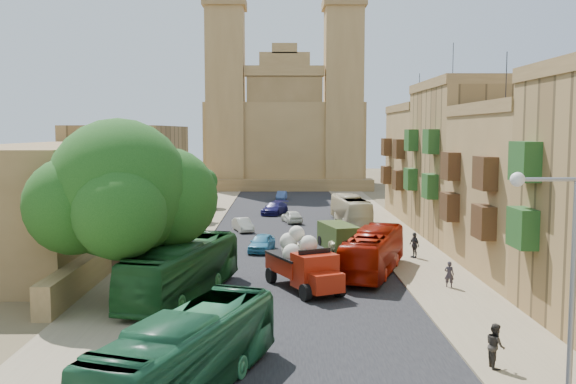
{
  "coord_description": "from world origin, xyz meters",
  "views": [
    {
      "loc": [
        -0.68,
        -30.98,
        9.44
      ],
      "look_at": [
        0.0,
        26.0,
        4.0
      ],
      "focal_mm": 40.0,
      "sensor_mm": 36.0,
      "label": 1
    }
  ],
  "objects_px": {
    "streetlamp": "(558,272)",
    "pedestrian_b": "(495,346)",
    "church": "(284,130)",
    "red_truck": "(304,263)",
    "pedestrian_c": "(414,245)",
    "car_blue_b": "(282,195)",
    "pedestrian_a": "(449,274)",
    "street_tree_b": "(172,205)",
    "car_cream": "(338,242)",
    "car_blue_a": "(262,243)",
    "car_white_a": "(243,225)",
    "street_tree_c": "(192,188)",
    "bus_green_north": "(182,270)",
    "car_white_b": "(292,216)",
    "street_tree_d": "(205,181)",
    "bus_cream_east": "(351,210)",
    "bus_green_south": "(187,355)",
    "street_tree_a": "(143,224)",
    "olive_pickup": "(338,236)",
    "ficus_tree": "(121,194)",
    "car_dkblue": "(275,208)",
    "bus_red_east": "(373,252)"
  },
  "relations": [
    {
      "from": "olive_pickup",
      "to": "car_blue_a",
      "type": "bearing_deg",
      "value": -168.21
    },
    {
      "from": "church",
      "to": "car_cream",
      "type": "height_order",
      "value": "church"
    },
    {
      "from": "bus_red_east",
      "to": "street_tree_c",
      "type": "bearing_deg",
      "value": -39.71
    },
    {
      "from": "street_tree_b",
      "to": "streetlamp",
      "type": "height_order",
      "value": "streetlamp"
    },
    {
      "from": "bus_green_north",
      "to": "car_blue_a",
      "type": "distance_m",
      "value": 14.51
    },
    {
      "from": "pedestrian_a",
      "to": "pedestrian_b",
      "type": "xyz_separation_m",
      "value": [
        -1.62,
        -13.18,
        0.1
      ]
    },
    {
      "from": "streetlamp",
      "to": "car_white_b",
      "type": "distance_m",
      "value": 47.27
    },
    {
      "from": "car_white_a",
      "to": "car_white_b",
      "type": "bearing_deg",
      "value": 32.28
    },
    {
      "from": "red_truck",
      "to": "pedestrian_c",
      "type": "xyz_separation_m",
      "value": [
        8.6,
        9.55,
        -0.68
      ]
    },
    {
      "from": "pedestrian_a",
      "to": "olive_pickup",
      "type": "bearing_deg",
      "value": -42.27
    },
    {
      "from": "bus_green_south",
      "to": "car_white_b",
      "type": "height_order",
      "value": "bus_green_south"
    },
    {
      "from": "car_blue_a",
      "to": "pedestrian_a",
      "type": "distance_m",
      "value": 16.55
    },
    {
      "from": "bus_green_south",
      "to": "car_white_a",
      "type": "relative_size",
      "value": 2.88
    },
    {
      "from": "bus_cream_east",
      "to": "car_white_b",
      "type": "bearing_deg",
      "value": -10.94
    },
    {
      "from": "street_tree_a",
      "to": "car_white_b",
      "type": "relative_size",
      "value": 1.22
    },
    {
      "from": "church",
      "to": "street_tree_d",
      "type": "height_order",
      "value": "church"
    },
    {
      "from": "olive_pickup",
      "to": "car_blue_a",
      "type": "height_order",
      "value": "olive_pickup"
    },
    {
      "from": "streetlamp",
      "to": "pedestrian_b",
      "type": "xyz_separation_m",
      "value": [
        0.18,
        5.81,
        -4.3
      ]
    },
    {
      "from": "car_blue_b",
      "to": "pedestrian_b",
      "type": "height_order",
      "value": "pedestrian_b"
    },
    {
      "from": "street_tree_a",
      "to": "bus_green_south",
      "type": "bearing_deg",
      "value": -73.94
    },
    {
      "from": "car_dkblue",
      "to": "streetlamp",
      "type": "bearing_deg",
      "value": -60.66
    },
    {
      "from": "streetlamp",
      "to": "car_blue_a",
      "type": "bearing_deg",
      "value": 107.82
    },
    {
      "from": "ficus_tree",
      "to": "bus_green_south",
      "type": "xyz_separation_m",
      "value": [
        5.41,
        -12.84,
        -4.49
      ]
    },
    {
      "from": "ficus_tree",
      "to": "bus_red_east",
      "type": "bearing_deg",
      "value": 24.25
    },
    {
      "from": "street_tree_d",
      "to": "pedestrian_b",
      "type": "height_order",
      "value": "street_tree_d"
    },
    {
      "from": "church",
      "to": "pedestrian_c",
      "type": "xyz_separation_m",
      "value": [
        9.3,
        -62.56,
        -8.56
      ]
    },
    {
      "from": "street_tree_c",
      "to": "olive_pickup",
      "type": "distance_m",
      "value": 21.4
    },
    {
      "from": "street_tree_b",
      "to": "car_white_a",
      "type": "height_order",
      "value": "street_tree_b"
    },
    {
      "from": "red_truck",
      "to": "pedestrian_b",
      "type": "bearing_deg",
      "value": -60.42
    },
    {
      "from": "bus_green_north",
      "to": "car_white_a",
      "type": "distance_m",
      "value": 24.15
    },
    {
      "from": "street_tree_b",
      "to": "car_cream",
      "type": "distance_m",
      "value": 14.8
    },
    {
      "from": "car_blue_a",
      "to": "streetlamp",
      "type": "bearing_deg",
      "value": -61.38
    },
    {
      "from": "ficus_tree",
      "to": "car_white_a",
      "type": "relative_size",
      "value": 2.7
    },
    {
      "from": "street_tree_d",
      "to": "car_white_b",
      "type": "distance_m",
      "value": 17.3
    },
    {
      "from": "red_truck",
      "to": "car_cream",
      "type": "distance_m",
      "value": 13.73
    },
    {
      "from": "street_tree_c",
      "to": "car_blue_b",
      "type": "relative_size",
      "value": 1.48
    },
    {
      "from": "car_blue_a",
      "to": "car_white_a",
      "type": "xyz_separation_m",
      "value": [
        -2.07,
        10.16,
        -0.07
      ]
    },
    {
      "from": "street_tree_a",
      "to": "red_truck",
      "type": "bearing_deg",
      "value": -27.2
    },
    {
      "from": "car_blue_b",
      "to": "pedestrian_a",
      "type": "relative_size",
      "value": 2.18
    },
    {
      "from": "car_blue_a",
      "to": "bus_green_south",
      "type": "bearing_deg",
      "value": -83.04
    },
    {
      "from": "streetlamp",
      "to": "ficus_tree",
      "type": "bearing_deg",
      "value": 136.95
    },
    {
      "from": "bus_green_north",
      "to": "car_white_b",
      "type": "xyz_separation_m",
      "value": [
        6.75,
        29.66,
        -0.94
      ]
    },
    {
      "from": "bus_cream_east",
      "to": "car_blue_a",
      "type": "height_order",
      "value": "bus_cream_east"
    },
    {
      "from": "church",
      "to": "red_truck",
      "type": "xyz_separation_m",
      "value": [
        0.7,
        -72.11,
        -7.88
      ]
    },
    {
      "from": "car_blue_b",
      "to": "pedestrian_a",
      "type": "distance_m",
      "value": 50.92
    },
    {
      "from": "olive_pickup",
      "to": "car_cream",
      "type": "relative_size",
      "value": 1.22
    },
    {
      "from": "red_truck",
      "to": "car_white_a",
      "type": "distance_m",
      "value": 22.93
    },
    {
      "from": "bus_cream_east",
      "to": "car_blue_b",
      "type": "height_order",
      "value": "bus_cream_east"
    },
    {
      "from": "pedestrian_c",
      "to": "car_blue_b",
      "type": "bearing_deg",
      "value": 170.16
    },
    {
      "from": "pedestrian_c",
      "to": "car_dkblue",
      "type": "bearing_deg",
      "value": 179.61
    }
  ]
}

